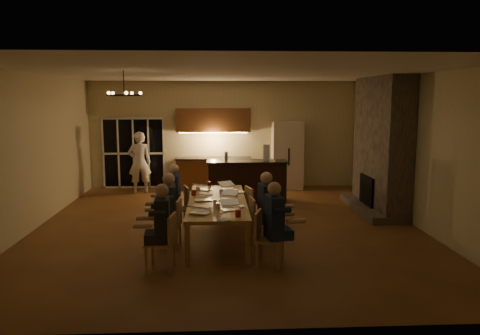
% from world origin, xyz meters
% --- Properties ---
extents(floor, '(9.00, 9.00, 0.00)m').
position_xyz_m(floor, '(0.00, 0.00, 0.00)').
color(floor, brown).
rests_on(floor, ground).
extents(back_wall, '(8.00, 0.04, 3.20)m').
position_xyz_m(back_wall, '(0.00, 4.52, 1.60)').
color(back_wall, beige).
rests_on(back_wall, ground).
extents(left_wall, '(0.04, 9.00, 3.20)m').
position_xyz_m(left_wall, '(-4.02, 0.00, 1.60)').
color(left_wall, beige).
rests_on(left_wall, ground).
extents(right_wall, '(0.04, 9.00, 3.20)m').
position_xyz_m(right_wall, '(4.02, 0.00, 1.60)').
color(right_wall, beige).
rests_on(right_wall, ground).
extents(ceiling, '(8.00, 9.00, 0.04)m').
position_xyz_m(ceiling, '(0.00, 0.00, 3.22)').
color(ceiling, white).
rests_on(ceiling, back_wall).
extents(french_doors, '(1.86, 0.08, 2.10)m').
position_xyz_m(french_doors, '(-2.70, 4.47, 1.05)').
color(french_doors, black).
rests_on(french_doors, ground).
extents(fireplace, '(0.58, 2.50, 3.20)m').
position_xyz_m(fireplace, '(3.70, 1.20, 1.60)').
color(fireplace, '#655A4F').
rests_on(fireplace, ground).
extents(kitchenette, '(2.24, 0.68, 2.40)m').
position_xyz_m(kitchenette, '(-0.30, 4.20, 1.20)').
color(kitchenette, brown).
rests_on(kitchenette, ground).
extents(refrigerator, '(0.90, 0.68, 2.00)m').
position_xyz_m(refrigerator, '(1.90, 4.15, 1.00)').
color(refrigerator, beige).
rests_on(refrigerator, ground).
extents(dining_table, '(1.10, 3.14, 0.75)m').
position_xyz_m(dining_table, '(-0.21, -0.82, 0.38)').
color(dining_table, tan).
rests_on(dining_table, ground).
extents(bar_island, '(2.12, 0.72, 1.08)m').
position_xyz_m(bar_island, '(0.58, 2.41, 0.54)').
color(bar_island, black).
rests_on(bar_island, ground).
extents(chair_left_near, '(0.50, 0.50, 0.89)m').
position_xyz_m(chair_left_near, '(-1.13, -2.46, 0.45)').
color(chair_left_near, tan).
rests_on(chair_left_near, ground).
extents(chair_left_mid, '(0.48, 0.48, 0.89)m').
position_xyz_m(chair_left_mid, '(-1.10, -1.36, 0.45)').
color(chair_left_mid, tan).
rests_on(chair_left_mid, ground).
extents(chair_left_far, '(0.54, 0.54, 0.89)m').
position_xyz_m(chair_left_far, '(-1.04, -0.16, 0.45)').
color(chair_left_far, tan).
rests_on(chair_left_far, ground).
extents(chair_right_near, '(0.55, 0.55, 0.89)m').
position_xyz_m(chair_right_near, '(0.63, -2.36, 0.45)').
color(chair_right_near, tan).
rests_on(chair_right_near, ground).
extents(chair_right_mid, '(0.49, 0.49, 0.89)m').
position_xyz_m(chair_right_mid, '(0.62, -1.28, 0.45)').
color(chair_right_mid, tan).
rests_on(chair_right_mid, ground).
extents(chair_right_far, '(0.54, 0.54, 0.89)m').
position_xyz_m(chair_right_far, '(0.63, -0.22, 0.45)').
color(chair_right_far, tan).
rests_on(chair_right_far, ground).
extents(person_left_near, '(0.63, 0.63, 1.38)m').
position_xyz_m(person_left_near, '(-1.08, -2.46, 0.69)').
color(person_left_near, '#23262D').
rests_on(person_left_near, ground).
extents(person_right_near, '(0.70, 0.70, 1.38)m').
position_xyz_m(person_right_near, '(0.69, -2.38, 0.69)').
color(person_right_near, '#1C2B48').
rests_on(person_right_near, ground).
extents(person_left_mid, '(0.67, 0.67, 1.38)m').
position_xyz_m(person_left_mid, '(-1.08, -1.37, 0.69)').
color(person_left_mid, '#35393E').
rests_on(person_left_mid, ground).
extents(person_right_mid, '(0.69, 0.69, 1.38)m').
position_xyz_m(person_right_mid, '(0.68, -1.36, 0.69)').
color(person_right_mid, '#23262D').
rests_on(person_right_mid, ground).
extents(person_left_far, '(0.63, 0.63, 1.38)m').
position_xyz_m(person_left_far, '(-1.09, -0.21, 0.69)').
color(person_left_far, '#1C2B48').
rests_on(person_left_far, ground).
extents(standing_person, '(0.72, 0.55, 1.77)m').
position_xyz_m(standing_person, '(-2.41, 3.69, 0.88)').
color(standing_person, white).
rests_on(standing_person, ground).
extents(chandelier, '(0.63, 0.63, 0.03)m').
position_xyz_m(chandelier, '(-1.91, -0.85, 2.75)').
color(chandelier, black).
rests_on(chandelier, ceiling).
extents(laptop_a, '(0.41, 0.40, 0.23)m').
position_xyz_m(laptop_a, '(-0.50, -1.84, 0.86)').
color(laptop_a, silver).
rests_on(laptop_a, dining_table).
extents(laptop_b, '(0.36, 0.33, 0.23)m').
position_xyz_m(laptop_b, '(0.02, -1.64, 0.86)').
color(laptop_b, silver).
rests_on(laptop_b, dining_table).
extents(laptop_c, '(0.36, 0.33, 0.23)m').
position_xyz_m(laptop_c, '(-0.48, -0.84, 0.86)').
color(laptop_c, silver).
rests_on(laptop_c, dining_table).
extents(laptop_d, '(0.40, 0.38, 0.23)m').
position_xyz_m(laptop_d, '(-0.00, -0.80, 0.86)').
color(laptop_d, silver).
rests_on(laptop_d, dining_table).
extents(laptop_e, '(0.42, 0.40, 0.23)m').
position_xyz_m(laptop_e, '(-0.49, 0.22, 0.86)').
color(laptop_e, silver).
rests_on(laptop_e, dining_table).
extents(laptop_f, '(0.41, 0.40, 0.23)m').
position_xyz_m(laptop_f, '(0.04, 0.17, 0.86)').
color(laptop_f, silver).
rests_on(laptop_f, dining_table).
extents(mug_front, '(0.07, 0.07, 0.10)m').
position_xyz_m(mug_front, '(-0.26, -1.24, 0.80)').
color(mug_front, silver).
rests_on(mug_front, dining_table).
extents(mug_mid, '(0.08, 0.08, 0.10)m').
position_xyz_m(mug_mid, '(-0.13, -0.20, 0.80)').
color(mug_mid, silver).
rests_on(mug_mid, dining_table).
extents(mug_back, '(0.09, 0.09, 0.10)m').
position_xyz_m(mug_back, '(-0.61, 0.05, 0.80)').
color(mug_back, silver).
rests_on(mug_back, dining_table).
extents(redcup_near, '(0.09, 0.09, 0.12)m').
position_xyz_m(redcup_near, '(0.13, -2.12, 0.81)').
color(redcup_near, '#B61D0C').
rests_on(redcup_near, dining_table).
extents(redcup_mid, '(0.10, 0.10, 0.12)m').
position_xyz_m(redcup_mid, '(-0.68, -0.37, 0.81)').
color(redcup_mid, '#B61D0C').
rests_on(redcup_mid, dining_table).
extents(can_silver, '(0.07, 0.07, 0.12)m').
position_xyz_m(can_silver, '(-0.20, -1.57, 0.81)').
color(can_silver, '#B2B2B7').
rests_on(can_silver, dining_table).
extents(can_cola, '(0.06, 0.06, 0.12)m').
position_xyz_m(can_cola, '(-0.38, 0.53, 0.81)').
color(can_cola, '#3F0F0C').
rests_on(can_cola, dining_table).
extents(can_right, '(0.07, 0.07, 0.12)m').
position_xyz_m(can_right, '(0.16, -0.51, 0.81)').
color(can_right, '#B2B2B7').
rests_on(can_right, dining_table).
extents(plate_near, '(0.25, 0.25, 0.02)m').
position_xyz_m(plate_near, '(0.16, -1.40, 0.76)').
color(plate_near, silver).
rests_on(plate_near, dining_table).
extents(plate_left, '(0.27, 0.27, 0.02)m').
position_xyz_m(plate_left, '(-0.48, -1.66, 0.76)').
color(plate_left, silver).
rests_on(plate_left, dining_table).
extents(plate_far, '(0.27, 0.27, 0.02)m').
position_xyz_m(plate_far, '(0.23, -0.10, 0.76)').
color(plate_far, silver).
rests_on(plate_far, dining_table).
extents(notepad, '(0.21, 0.25, 0.01)m').
position_xyz_m(notepad, '(-0.11, -2.29, 0.76)').
color(notepad, white).
rests_on(notepad, dining_table).
extents(bar_bottle, '(0.08, 0.08, 0.24)m').
position_xyz_m(bar_bottle, '(0.04, 2.40, 1.20)').
color(bar_bottle, '#99999E').
rests_on(bar_bottle, bar_island).
extents(bar_blender, '(0.17, 0.17, 0.43)m').
position_xyz_m(bar_blender, '(1.08, 2.33, 1.30)').
color(bar_blender, silver).
rests_on(bar_blender, bar_island).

